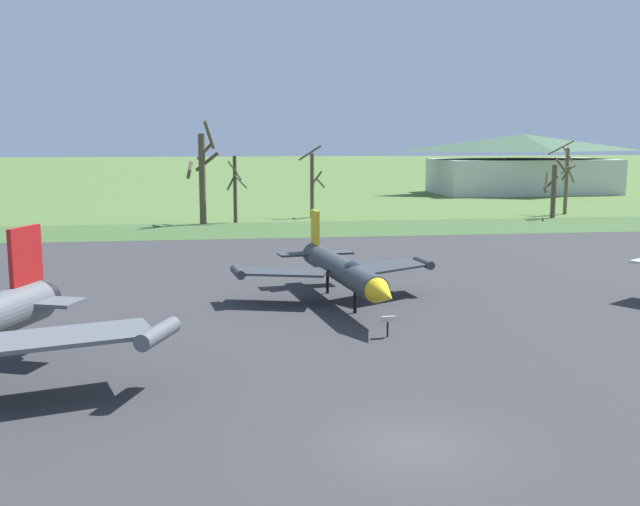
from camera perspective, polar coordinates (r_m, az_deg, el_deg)
ground_plane at (r=21.63m, az=7.10°, el=-14.56°), size 600.00×600.00×0.00m
asphalt_apron at (r=36.68m, az=0.63°, el=-4.58°), size 74.86×53.76×0.05m
grass_verge_strip at (r=68.89m, az=-3.37°, el=1.79°), size 134.86×12.00×0.06m
jet_fighter_front_right at (r=38.07m, az=1.73°, el=-1.30°), size 10.96×13.42×4.38m
info_placard_front_right at (r=32.17m, az=5.20°, el=-5.39°), size 0.63×0.30×1.01m
bare_tree_far_left at (r=73.65m, az=-9.00°, el=6.03°), size 3.25×3.13×10.09m
bare_tree_left_of_center at (r=74.83m, az=-6.52°, el=5.00°), size 2.10×2.11×6.67m
bare_tree_center at (r=79.35m, az=-0.56°, el=5.46°), size 2.79×2.82×7.66m
bare_tree_right_of_center at (r=82.11m, az=17.49°, el=4.78°), size 2.70×2.65×6.25m
bare_tree_far_right at (r=86.90m, az=18.32°, el=5.60°), size 3.10×2.86×8.15m
visitor_building at (r=117.35m, az=15.28°, el=6.56°), size 28.20×14.65×8.89m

